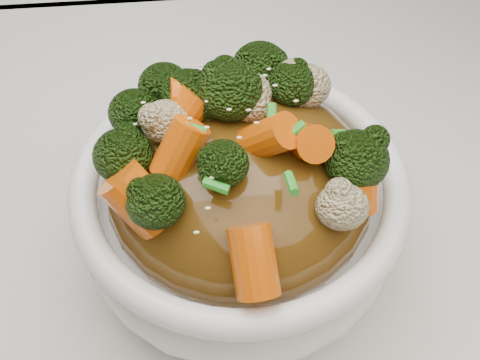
{
  "coord_description": "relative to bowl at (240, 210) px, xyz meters",
  "views": [
    {
      "loc": [
        -0.08,
        -0.21,
        1.14
      ],
      "look_at": [
        -0.05,
        0.04,
        0.83
      ],
      "focal_mm": 42.0,
      "sensor_mm": 36.0,
      "label": 1
    }
  ],
  "objects": [
    {
      "name": "tablecloth",
      "position": [
        0.05,
        -0.04,
        -0.07
      ],
      "size": [
        1.2,
        0.8,
        0.04
      ],
      "primitive_type": "cube",
      "color": "silver",
      "rests_on": "dining_table"
    },
    {
      "name": "sauce_base",
      "position": [
        0.0,
        0.0,
        0.03
      ],
      "size": [
        0.23,
        0.23,
        0.1
      ],
      "primitive_type": "ellipsoid",
      "rotation": [
        0.0,
        0.0,
        -0.26
      ],
      "color": "#4E310D",
      "rests_on": "bowl"
    },
    {
      "name": "sesame_seeds",
      "position": [
        0.0,
        0.0,
        0.1
      ],
      "size": [
        0.21,
        0.21,
        0.01
      ],
      "primitive_type": null,
      "rotation": [
        0.0,
        0.0,
        -0.26
      ],
      "color": "beige",
      "rests_on": "sauce_base"
    },
    {
      "name": "cauliflower",
      "position": [
        0.0,
        0.0,
        0.1
      ],
      "size": [
        0.23,
        0.23,
        0.04
      ],
      "primitive_type": null,
      "rotation": [
        0.0,
        0.0,
        -0.26
      ],
      "color": "beige",
      "rests_on": "sauce_base"
    },
    {
      "name": "carrots",
      "position": [
        0.0,
        0.0,
        0.1
      ],
      "size": [
        0.23,
        0.23,
        0.06
      ],
      "primitive_type": null,
      "rotation": [
        0.0,
        0.0,
        -0.26
      ],
      "color": "#DD5907",
      "rests_on": "sauce_base"
    },
    {
      "name": "bowl",
      "position": [
        0.0,
        0.0,
        0.0
      ],
      "size": [
        0.29,
        0.29,
        0.09
      ],
      "primitive_type": null,
      "rotation": [
        0.0,
        0.0,
        -0.26
      ],
      "color": "white",
      "rests_on": "tablecloth"
    },
    {
      "name": "broccoli",
      "position": [
        0.0,
        0.0,
        0.1
      ],
      "size": [
        0.23,
        0.23,
        0.05
      ],
      "primitive_type": null,
      "rotation": [
        0.0,
        0.0,
        -0.26
      ],
      "color": "black",
      "rests_on": "sauce_base"
    },
    {
      "name": "scallions",
      "position": [
        0.0,
        0.0,
        0.1
      ],
      "size": [
        0.17,
        0.17,
        0.02
      ],
      "primitive_type": null,
      "rotation": [
        0.0,
        0.0,
        -0.26
      ],
      "color": "#259021",
      "rests_on": "sauce_base"
    }
  ]
}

